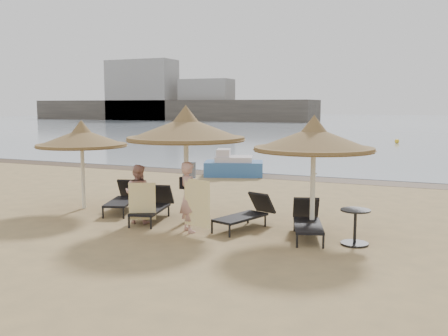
{
  "coord_description": "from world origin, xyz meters",
  "views": [
    {
      "loc": [
        5.67,
        -11.22,
        3.11
      ],
      "look_at": [
        0.32,
        1.2,
        1.39
      ],
      "focal_mm": 40.0,
      "sensor_mm": 36.0,
      "label": 1
    }
  ],
  "objects_px": {
    "lounger_near_right": "(247,213)",
    "lounger_far_right": "(307,220)",
    "lounger_far_left": "(124,198)",
    "palapa_left": "(82,138)",
    "palapa_center": "(186,129)",
    "lounger_near_left": "(154,205)",
    "person_right": "(189,191)",
    "person_left": "(138,189)",
    "side_table": "(355,228)",
    "pedal_boat": "(233,166)",
    "palapa_right": "(314,140)"
  },
  "relations": [
    {
      "from": "palapa_center",
      "to": "lounger_near_left",
      "type": "height_order",
      "value": "palapa_center"
    },
    {
      "from": "person_right",
      "to": "lounger_far_right",
      "type": "bearing_deg",
      "value": -124.44
    },
    {
      "from": "lounger_far_left",
      "to": "lounger_near_right",
      "type": "height_order",
      "value": "lounger_far_left"
    },
    {
      "from": "palapa_right",
      "to": "person_left",
      "type": "bearing_deg",
      "value": -171.02
    },
    {
      "from": "palapa_center",
      "to": "lounger_near_left",
      "type": "relative_size",
      "value": 1.53
    },
    {
      "from": "palapa_right",
      "to": "lounger_far_left",
      "type": "bearing_deg",
      "value": 176.18
    },
    {
      "from": "palapa_center",
      "to": "person_right",
      "type": "bearing_deg",
      "value": -59.49
    },
    {
      "from": "lounger_far_right",
      "to": "side_table",
      "type": "relative_size",
      "value": 2.48
    },
    {
      "from": "palapa_left",
      "to": "side_table",
      "type": "relative_size",
      "value": 3.36
    },
    {
      "from": "lounger_near_right",
      "to": "lounger_far_right",
      "type": "relative_size",
      "value": 0.99
    },
    {
      "from": "person_right",
      "to": "lounger_near_right",
      "type": "bearing_deg",
      "value": -100.88
    },
    {
      "from": "palapa_left",
      "to": "lounger_far_left",
      "type": "distance_m",
      "value": 2.17
    },
    {
      "from": "lounger_near_right",
      "to": "person_right",
      "type": "distance_m",
      "value": 1.63
    },
    {
      "from": "side_table",
      "to": "person_left",
      "type": "relative_size",
      "value": 0.44
    },
    {
      "from": "palapa_left",
      "to": "lounger_near_left",
      "type": "height_order",
      "value": "palapa_left"
    },
    {
      "from": "lounger_near_right",
      "to": "palapa_left",
      "type": "bearing_deg",
      "value": -165.09
    },
    {
      "from": "lounger_near_left",
      "to": "pedal_boat",
      "type": "relative_size",
      "value": 0.71
    },
    {
      "from": "person_left",
      "to": "palapa_right",
      "type": "bearing_deg",
      "value": -175.69
    },
    {
      "from": "lounger_near_left",
      "to": "palapa_left",
      "type": "bearing_deg",
      "value": 159.34
    },
    {
      "from": "lounger_far_left",
      "to": "lounger_far_right",
      "type": "relative_size",
      "value": 1.02
    },
    {
      "from": "palapa_center",
      "to": "lounger_near_left",
      "type": "xyz_separation_m",
      "value": [
        -0.98,
        -0.08,
        -2.08
      ]
    },
    {
      "from": "palapa_right",
      "to": "lounger_near_left",
      "type": "distance_m",
      "value": 4.73
    },
    {
      "from": "person_right",
      "to": "pedal_boat",
      "type": "xyz_separation_m",
      "value": [
        -2.7,
        9.49,
        -0.57
      ]
    },
    {
      "from": "lounger_near_left",
      "to": "pedal_boat",
      "type": "distance_m",
      "value": 8.76
    },
    {
      "from": "lounger_far_right",
      "to": "pedal_boat",
      "type": "relative_size",
      "value": 0.69
    },
    {
      "from": "lounger_far_right",
      "to": "person_left",
      "type": "bearing_deg",
      "value": 168.05
    },
    {
      "from": "side_table",
      "to": "pedal_boat",
      "type": "distance_m",
      "value": 11.22
    },
    {
      "from": "person_left",
      "to": "person_right",
      "type": "relative_size",
      "value": 0.89
    },
    {
      "from": "lounger_far_left",
      "to": "lounger_near_left",
      "type": "bearing_deg",
      "value": -42.11
    },
    {
      "from": "lounger_near_left",
      "to": "person_right",
      "type": "distance_m",
      "value": 1.81
    },
    {
      "from": "lounger_near_right",
      "to": "person_left",
      "type": "xyz_separation_m",
      "value": [
        -2.85,
        -0.62,
        0.52
      ]
    },
    {
      "from": "lounger_near_right",
      "to": "lounger_near_left",
      "type": "bearing_deg",
      "value": -159.46
    },
    {
      "from": "lounger_near_left",
      "to": "person_right",
      "type": "height_order",
      "value": "person_right"
    },
    {
      "from": "person_left",
      "to": "lounger_near_left",
      "type": "bearing_deg",
      "value": -113.79
    },
    {
      "from": "palapa_right",
      "to": "lounger_far_right",
      "type": "distance_m",
      "value": 1.93
    },
    {
      "from": "lounger_near_left",
      "to": "person_left",
      "type": "bearing_deg",
      "value": -121.28
    },
    {
      "from": "lounger_near_left",
      "to": "side_table",
      "type": "bearing_deg",
      "value": -16.05
    },
    {
      "from": "palapa_center",
      "to": "person_right",
      "type": "height_order",
      "value": "palapa_center"
    },
    {
      "from": "palapa_left",
      "to": "person_left",
      "type": "height_order",
      "value": "palapa_left"
    },
    {
      "from": "palapa_left",
      "to": "lounger_far_left",
      "type": "height_order",
      "value": "palapa_left"
    },
    {
      "from": "lounger_near_right",
      "to": "side_table",
      "type": "relative_size",
      "value": 2.46
    },
    {
      "from": "side_table",
      "to": "palapa_center",
      "type": "bearing_deg",
      "value": 174.29
    },
    {
      "from": "person_left",
      "to": "palapa_center",
      "type": "bearing_deg",
      "value": -158.34
    },
    {
      "from": "lounger_near_left",
      "to": "pedal_boat",
      "type": "height_order",
      "value": "pedal_boat"
    },
    {
      "from": "lounger_near_right",
      "to": "lounger_far_right",
      "type": "bearing_deg",
      "value": 11.12
    },
    {
      "from": "lounger_near_right",
      "to": "person_left",
      "type": "relative_size",
      "value": 1.09
    },
    {
      "from": "palapa_right",
      "to": "side_table",
      "type": "distance_m",
      "value": 2.29
    },
    {
      "from": "palapa_left",
      "to": "person_right",
      "type": "distance_m",
      "value": 4.5
    },
    {
      "from": "palapa_left",
      "to": "palapa_center",
      "type": "distance_m",
      "value": 3.69
    },
    {
      "from": "lounger_near_left",
      "to": "lounger_near_right",
      "type": "xyz_separation_m",
      "value": [
        2.67,
        0.13,
        -0.02
      ]
    }
  ]
}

